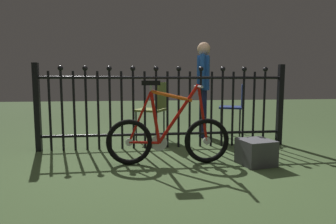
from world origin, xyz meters
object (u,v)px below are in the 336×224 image
(chair_olive, at_px, (155,105))
(person_visitor, at_px, (203,82))
(display_crate, at_px, (256,152))
(bicycle, at_px, (168,136))
(chair_navy, at_px, (236,104))

(chair_olive, height_order, person_visitor, person_visitor)
(chair_olive, distance_m, display_crate, 1.82)
(person_visitor, distance_m, display_crate, 1.79)
(chair_olive, xyz_separation_m, person_visitor, (0.79, 0.14, 0.36))
(bicycle, height_order, chair_navy, bicycle)
(chair_navy, bearing_deg, person_visitor, -172.10)
(chair_navy, bearing_deg, chair_olive, -171.04)
(chair_olive, height_order, chair_navy, chair_olive)
(person_visitor, bearing_deg, chair_navy, 7.90)
(chair_navy, height_order, person_visitor, person_visitor)
(chair_navy, relative_size, display_crate, 2.55)
(bicycle, distance_m, chair_navy, 2.06)
(bicycle, relative_size, chair_navy, 1.59)
(person_visitor, bearing_deg, bicycle, -117.23)
(display_crate, bearing_deg, chair_navy, 77.12)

